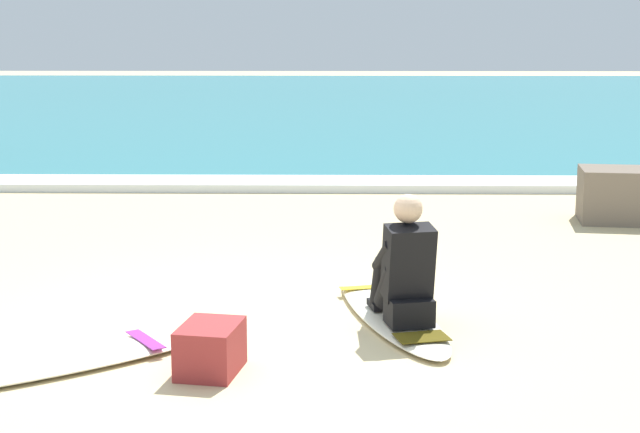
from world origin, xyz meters
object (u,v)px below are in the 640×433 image
object	(u,v)px
surfboard_spare_near	(51,363)
beach_bag	(210,349)
surfer_seated	(405,272)
shoreline_rock	(628,195)
surfboard_main	(391,313)

from	to	relation	value
surfboard_spare_near	beach_bag	distance (m)	1.07
surfboard_spare_near	surfer_seated	bearing A→B (deg)	19.90
surfer_seated	shoreline_rock	xyz separation A→B (m)	(2.81, 4.04, -0.13)
surfboard_spare_near	surfboard_main	bearing A→B (deg)	26.85
surfboard_spare_near	shoreline_rock	bearing A→B (deg)	43.40
surfer_seated	shoreline_rock	size ratio (longest dim) A/B	0.89
surfer_seated	beach_bag	xyz separation A→B (m)	(-1.31, -0.92, -0.28)
surfer_seated	beach_bag	bearing A→B (deg)	-145.01
surfboard_main	surfboard_spare_near	size ratio (longest dim) A/B	1.02
surfboard_spare_near	shoreline_rock	size ratio (longest dim) A/B	2.12
surfboard_spare_near	beach_bag	world-z (taller)	beach_bag
surfer_seated	beach_bag	distance (m)	1.62
surfer_seated	beach_bag	size ratio (longest dim) A/B	1.97
surfboard_main	surfer_seated	bearing A→B (deg)	-75.47
surfboard_main	surfer_seated	xyz separation A→B (m)	(0.08, -0.30, 0.40)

